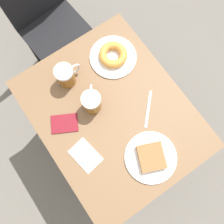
{
  "coord_description": "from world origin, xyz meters",
  "views": [
    {
      "loc": [
        -0.16,
        -0.23,
        1.93
      ],
      "look_at": [
        0.0,
        0.0,
        0.8
      ],
      "focal_mm": 40.0,
      "sensor_mm": 36.0,
      "label": 1
    }
  ],
  "objects": [
    {
      "name": "ground_plane",
      "position": [
        0.0,
        0.0,
        0.0
      ],
      "size": [
        8.0,
        8.0,
        0.0
      ],
      "primitive_type": "plane",
      "color": "#666059"
    },
    {
      "name": "table",
      "position": [
        0.0,
        0.0,
        0.69
      ],
      "size": [
        0.69,
        0.86,
        0.78
      ],
      "color": "brown",
      "rests_on": "ground_plane"
    },
    {
      "name": "chair",
      "position": [
        0.05,
        0.82,
        0.54
      ],
      "size": [
        0.43,
        0.43,
        0.89
      ],
      "rotation": [
        0.0,
        0.0,
        0.09
      ],
      "color": "black",
      "rests_on": "ground_plane"
    },
    {
      "name": "plate_with_cake",
      "position": [
        0.03,
        -0.27,
        0.79
      ],
      "size": [
        0.24,
        0.24,
        0.04
      ],
      "color": "white",
      "rests_on": "table"
    },
    {
      "name": "plate_with_donut",
      "position": [
        0.17,
        0.23,
        0.8
      ],
      "size": [
        0.24,
        0.24,
        0.05
      ],
      "color": "white",
      "rests_on": "table"
    },
    {
      "name": "beer_mug_left",
      "position": [
        -0.05,
        0.08,
        0.84
      ],
      "size": [
        0.09,
        0.12,
        0.12
      ],
      "color": "#8C5619",
      "rests_on": "table"
    },
    {
      "name": "beer_mug_center",
      "position": [
        -0.08,
        0.26,
        0.84
      ],
      "size": [
        0.13,
        0.09,
        0.12
      ],
      "color": "#8C5619",
      "rests_on": "table"
    },
    {
      "name": "napkin_folded",
      "position": [
        -0.21,
        -0.1,
        0.78
      ],
      "size": [
        0.12,
        0.15,
        0.0
      ],
      "rotation": [
        0.0,
        0.0,
        4.88
      ],
      "color": "white",
      "rests_on": "table"
    },
    {
      "name": "fork",
      "position": [
        0.15,
        -0.08,
        0.78
      ],
      "size": [
        0.14,
        0.14,
        0.0
      ],
      "rotation": [
        0.0,
        0.0,
        2.37
      ],
      "color": "silver",
      "rests_on": "table"
    },
    {
      "name": "passport_near_edge",
      "position": [
        -0.21,
        0.09,
        0.78
      ],
      "size": [
        0.15,
        0.14,
        0.01
      ],
      "rotation": [
        0.0,
        0.0,
        4.22
      ],
      "color": "maroon",
      "rests_on": "table"
    }
  ]
}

